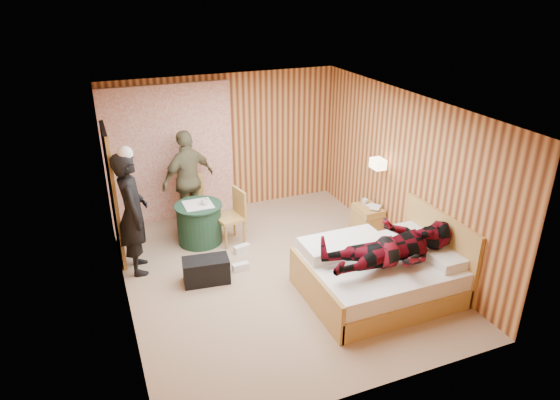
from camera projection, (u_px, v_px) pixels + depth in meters
name	position (u px, v px, depth m)	size (l,w,h in m)	color
floor	(276.00, 273.00, 7.37)	(4.20, 5.00, 0.01)	tan
ceiling	(275.00, 105.00, 6.35)	(4.20, 5.00, 0.01)	white
wall_back	(225.00, 144.00, 8.98)	(4.20, 0.02, 2.50)	#DE9A55
wall_left	(117.00, 221.00, 6.15)	(0.02, 5.00, 2.50)	#DE9A55
wall_right	(404.00, 175.00, 7.58)	(0.02, 5.00, 2.50)	#DE9A55
curtain	(170.00, 154.00, 8.60)	(2.20, 0.08, 2.40)	white
doorway	(113.00, 195.00, 7.44)	(0.06, 0.90, 2.05)	black
wall_lamp	(378.00, 164.00, 7.88)	(0.26, 0.24, 0.16)	gold
bed	(379.00, 273.00, 6.79)	(1.98, 1.53, 1.06)	tan
nightstand	(367.00, 220.00, 8.38)	(0.38, 0.52, 0.50)	tan
round_table	(199.00, 223.00, 8.10)	(0.76, 0.76, 0.68)	#1E412A
chair_far	(191.00, 198.00, 8.55)	(0.52, 0.52, 0.93)	tan
chair_near	(234.00, 212.00, 8.05)	(0.48, 0.48, 0.90)	tan
duffel_bag	(206.00, 270.00, 7.09)	(0.65, 0.34, 0.37)	black
sneaker_left	(240.00, 267.00, 7.42)	(0.25, 0.10, 0.11)	white
sneaker_right	(242.00, 249.00, 7.91)	(0.26, 0.10, 0.11)	white
woman_standing	(133.00, 214.00, 7.09)	(0.67, 0.44, 1.84)	black
man_at_table	(188.00, 180.00, 8.43)	(1.01, 0.42, 1.72)	#696446
man_on_bed	(395.00, 238.00, 6.34)	(1.77, 0.67, 0.86)	#5E0815
book_lower	(370.00, 208.00, 8.24)	(0.17, 0.22, 0.02)	white
book_upper	(370.00, 206.00, 8.23)	(0.16, 0.22, 0.02)	white
cup_nightstand	(365.00, 201.00, 8.37)	(0.10, 0.10, 0.09)	white
cup_table	(205.00, 202.00, 7.94)	(0.12, 0.12, 0.10)	white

